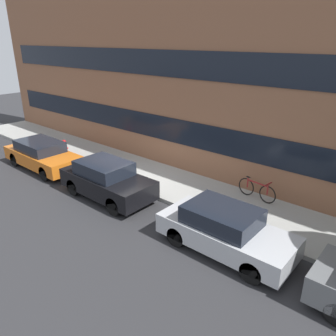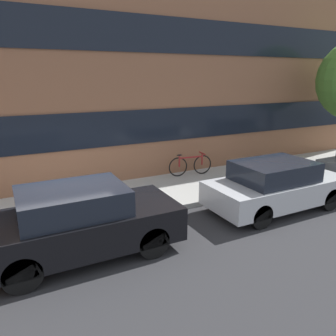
# 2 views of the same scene
# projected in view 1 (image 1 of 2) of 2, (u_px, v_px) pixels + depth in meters

# --- Properties ---
(ground_plane) EXTENTS (56.00, 56.00, 0.00)m
(ground_plane) POSITION_uv_depth(u_px,v_px,m) (129.00, 189.00, 13.43)
(ground_plane) COLOR #2B2B2D
(sidewalk_strip) EXTENTS (28.00, 2.78, 0.15)m
(sidewalk_strip) POSITION_uv_depth(u_px,v_px,m) (152.00, 177.00, 14.38)
(sidewalk_strip) COLOR #9E9E99
(sidewalk_strip) RESTS_ON ground_plane
(rowhouse_facade) EXTENTS (28.00, 1.02, 8.64)m
(rowhouse_facade) POSITION_uv_depth(u_px,v_px,m) (180.00, 73.00, 14.09)
(rowhouse_facade) COLOR brown
(rowhouse_facade) RESTS_ON ground_plane
(parked_car_orange) EXTENTS (4.32, 1.68, 1.31)m
(parked_car_orange) POSITION_uv_depth(u_px,v_px,m) (42.00, 155.00, 15.31)
(parked_car_orange) COLOR #D16619
(parked_car_orange) RESTS_ON ground_plane
(parked_car_black) EXTENTS (3.85, 1.68, 1.44)m
(parked_car_black) POSITION_uv_depth(u_px,v_px,m) (107.00, 180.00, 12.46)
(parked_car_black) COLOR black
(parked_car_black) RESTS_ON ground_plane
(parked_car_silver) EXTENTS (3.91, 1.66, 1.34)m
(parked_car_silver) POSITION_uv_depth(u_px,v_px,m) (225.00, 230.00, 9.33)
(parked_car_silver) COLOR #B2B5BA
(parked_car_silver) RESTS_ON ground_plane
(fire_hydrant) EXTENTS (0.54, 0.30, 0.78)m
(fire_hydrant) POSITION_uv_depth(u_px,v_px,m) (65.00, 147.00, 16.79)
(fire_hydrant) COLOR red
(fire_hydrant) RESTS_ON sidewalk_strip
(bicycle) EXTENTS (1.59, 0.44, 0.78)m
(bicycle) POSITION_uv_depth(u_px,v_px,m) (257.00, 189.00, 12.13)
(bicycle) COLOR black
(bicycle) RESTS_ON sidewalk_strip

